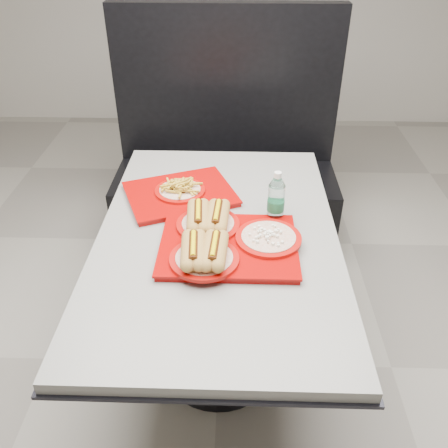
{
  "coord_description": "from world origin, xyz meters",
  "views": [
    {
      "loc": [
        0.07,
        -1.46,
        1.78
      ],
      "look_at": [
        0.03,
        -0.06,
        0.83
      ],
      "focal_mm": 38.0,
      "sensor_mm": 36.0,
      "label": 1
    }
  ],
  "objects_px": {
    "tray_near": "(223,240)",
    "water_bottle": "(276,200)",
    "booth_bench": "(226,175)",
    "tray_far": "(180,192)",
    "diner_table": "(218,266)"
  },
  "relations": [
    {
      "from": "tray_far",
      "to": "diner_table",
      "type": "bearing_deg",
      "value": -56.39
    },
    {
      "from": "booth_bench",
      "to": "tray_far",
      "type": "bearing_deg",
      "value": -101.39
    },
    {
      "from": "booth_bench",
      "to": "water_bottle",
      "type": "distance_m",
      "value": 1.12
    },
    {
      "from": "booth_bench",
      "to": "water_bottle",
      "type": "height_order",
      "value": "booth_bench"
    },
    {
      "from": "diner_table",
      "to": "tray_far",
      "type": "distance_m",
      "value": 0.36
    },
    {
      "from": "water_bottle",
      "to": "tray_near",
      "type": "bearing_deg",
      "value": -136.08
    },
    {
      "from": "tray_far",
      "to": "water_bottle",
      "type": "height_order",
      "value": "water_bottle"
    },
    {
      "from": "tray_near",
      "to": "booth_bench",
      "type": "bearing_deg",
      "value": 91.09
    },
    {
      "from": "tray_far",
      "to": "tray_near",
      "type": "bearing_deg",
      "value": -61.68
    },
    {
      "from": "tray_near",
      "to": "water_bottle",
      "type": "relative_size",
      "value": 2.4
    },
    {
      "from": "tray_far",
      "to": "water_bottle",
      "type": "relative_size",
      "value": 2.5
    },
    {
      "from": "diner_table",
      "to": "tray_far",
      "type": "xyz_separation_m",
      "value": [
        -0.17,
        0.25,
        0.19
      ]
    },
    {
      "from": "tray_near",
      "to": "tray_far",
      "type": "distance_m",
      "value": 0.4
    },
    {
      "from": "booth_bench",
      "to": "tray_near",
      "type": "relative_size",
      "value": 2.67
    },
    {
      "from": "tray_near",
      "to": "tray_far",
      "type": "xyz_separation_m",
      "value": [
        -0.19,
        0.36,
        -0.01
      ]
    }
  ]
}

